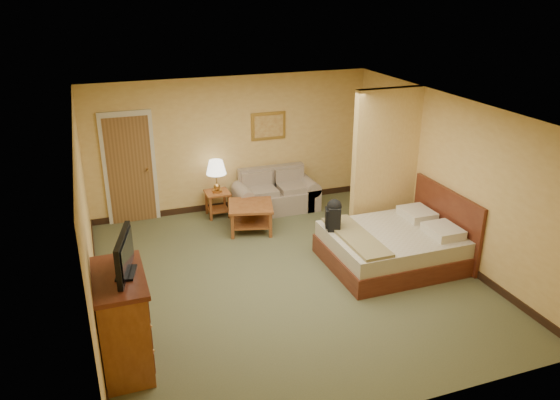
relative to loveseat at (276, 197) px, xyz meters
name	(u,v)px	position (x,y,z in m)	size (l,w,h in m)	color
floor	(286,277)	(-0.73, -2.57, -0.27)	(6.00, 6.00, 0.00)	brown
ceiling	(287,109)	(-0.73, -2.57, 2.33)	(6.00, 6.00, 0.00)	white
back_wall	(232,144)	(-0.73, 0.43, 1.03)	(5.50, 0.02, 2.60)	#E1B360
left_wall	(86,225)	(-3.48, -2.57, 1.03)	(0.02, 6.00, 2.60)	#E1B360
right_wall	(447,177)	(2.02, -2.57, 1.03)	(0.02, 6.00, 2.60)	#E1B360
partition	(385,164)	(1.42, -1.65, 1.03)	(1.20, 0.15, 2.60)	#E1B360
door	(130,169)	(-2.68, 0.39, 0.77)	(0.94, 0.16, 2.10)	beige
baseboard	(234,204)	(-0.73, 0.42, -0.21)	(5.50, 0.02, 0.12)	black
loveseat	(276,197)	(0.00, 0.00, 0.00)	(1.62, 0.75, 0.82)	gray
side_table	(218,200)	(-1.15, 0.08, 0.06)	(0.45, 0.45, 0.49)	brown
table_lamp	(216,168)	(-1.15, 0.08, 0.70)	(0.38, 0.38, 0.62)	#B08240
coffee_table	(251,212)	(-0.74, -0.76, 0.09)	(0.95, 0.95, 0.50)	brown
wall_picture	(269,126)	(0.00, 0.40, 1.33)	(0.70, 0.04, 0.54)	#B78E3F
dresser	(123,321)	(-3.21, -3.86, 0.34)	(0.59, 1.12, 1.19)	brown
tv	(124,256)	(-3.11, -3.86, 1.15)	(0.27, 0.77, 0.48)	black
bed	(396,245)	(1.08, -2.72, 0.04)	(2.06, 1.75, 1.13)	#501E12
backpack	(334,214)	(0.17, -2.31, 0.55)	(0.28, 0.34, 0.50)	black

